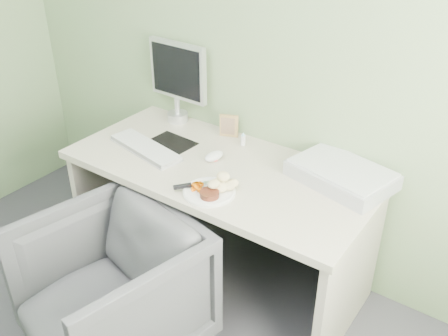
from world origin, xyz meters
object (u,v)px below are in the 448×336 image
Objects in this scene: plate at (209,192)px; monitor at (178,78)px; scanner at (341,175)px; desk_chair at (112,289)px; desk at (219,195)px.

monitor reaches higher than plate.
monitor is at bearing 139.12° from plate.
scanner is 1.22m from desk_chair.
plate is 0.65m from desk_chair.
plate is at bearing -64.58° from desk.
plate is (0.11, -0.23, 0.19)m from desk.
desk_chair is at bearing -114.41° from scanner.
desk_chair is (0.39, -1.00, -0.66)m from monitor.
scanner reaches higher than desk_chair.
scanner is at bearing -3.23° from monitor.
monitor is 0.64× the size of desk_chair.
scanner is at bearing 64.64° from desk_chair.
scanner is (0.46, 0.45, 0.03)m from plate.
desk is at bearing -145.73° from scanner.
scanner reaches higher than plate.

